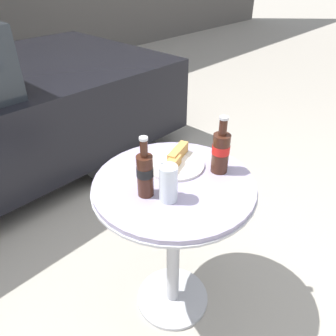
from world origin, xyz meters
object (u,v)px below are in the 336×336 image
Objects in this scene: bistro_table at (174,215)px; cola_bottle_left at (221,151)px; cola_bottle_right at (145,173)px; drinking_glass at (168,185)px; lunch_plate_near at (175,162)px.

cola_bottle_left is at bearing -24.23° from bistro_table.
cola_bottle_right is at bearing 170.41° from bistro_table.
cola_bottle_right is 1.68× the size of drinking_glass.
lunch_plate_near is (0.19, 0.14, -0.05)m from drinking_glass.
cola_bottle_right is at bearing 113.08° from drinking_glass.
drinking_glass is (0.04, -0.08, -0.03)m from cola_bottle_right.
cola_bottle_left reaches higher than bistro_table.
cola_bottle_right is 0.25m from lunch_plate_near.
cola_bottle_right is at bearing 161.57° from cola_bottle_left.
cola_bottle_right reaches higher than drinking_glass.
lunch_plate_near is at bearing 120.36° from cola_bottle_left.
drinking_glass is at bearing -144.03° from lunch_plate_near.
cola_bottle_left is 0.97× the size of lunch_plate_near.
cola_bottle_right is 0.10m from drinking_glass.
cola_bottle_right is 0.96× the size of lunch_plate_near.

